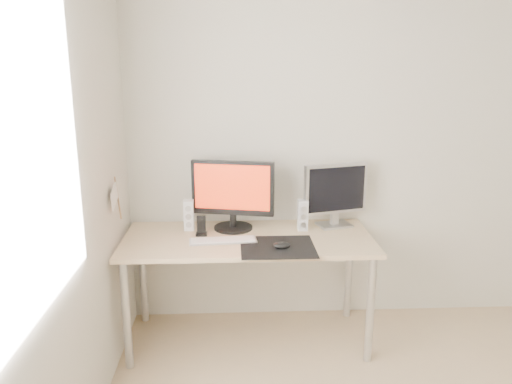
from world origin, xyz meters
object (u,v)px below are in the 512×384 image
mouse (281,245)px  speaker_right (303,215)px  desk (248,248)px  second_monitor (335,192)px  main_monitor (233,193)px  phone_dock (201,229)px  speaker_left (189,215)px  keyboard (223,240)px

mouse → speaker_right: size_ratio=0.53×
mouse → desk: 0.31m
desk → second_monitor: second_monitor is taller
desk → main_monitor: (-0.09, 0.16, 0.33)m
second_monitor → phone_dock: size_ratio=3.40×
speaker_left → keyboard: 0.35m
main_monitor → keyboard: bearing=-104.8°
main_monitor → speaker_left: size_ratio=2.68×
keyboard → second_monitor: bearing=20.0°
main_monitor → speaker_right: main_monitor is taller
second_monitor → phone_dock: second_monitor is taller
mouse → speaker_right: speaker_right is taller
speaker_left → speaker_right: (0.76, -0.04, 0.00)m
mouse → phone_dock: size_ratio=0.82×
mouse → phone_dock: phone_dock is taller
second_monitor → mouse: bearing=-133.9°
speaker_left → keyboard: speaker_left is taller
speaker_left → phone_dock: bearing=-52.8°
mouse → main_monitor: bearing=126.9°
mouse → keyboard: mouse is taller
second_monitor → speaker_right: (-0.23, -0.07, -0.14)m
second_monitor → speaker_left: size_ratio=2.18×
mouse → keyboard: (-0.35, 0.14, -0.01)m
main_monitor → second_monitor: size_ratio=1.23×
speaker_left → mouse: bearing=-33.8°
main_monitor → keyboard: main_monitor is taller
mouse → desk: mouse is taller
phone_dock → desk: bearing=-9.7°
phone_dock → keyboard: bearing=-42.1°
speaker_left → speaker_right: size_ratio=1.00×
main_monitor → second_monitor: main_monitor is taller
desk → second_monitor: 0.71m
keyboard → speaker_right: bearing=21.4°
mouse → speaker_right: 0.40m
speaker_right → keyboard: (-0.53, -0.21, -0.09)m
speaker_left → speaker_right: same height
main_monitor → second_monitor: 0.70m
speaker_left → speaker_right: bearing=-2.9°
desk → keyboard: 0.20m
desk → keyboard: bearing=-153.9°
second_monitor → phone_dock: bearing=-170.6°
desk → keyboard: (-0.16, -0.08, 0.09)m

